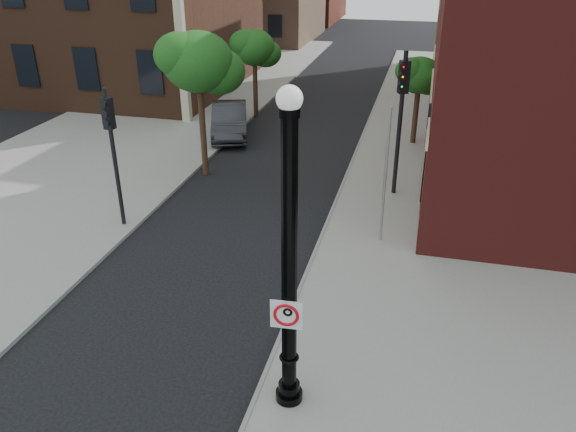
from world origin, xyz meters
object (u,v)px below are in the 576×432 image
(lamppost, at_px, (289,278))
(parked_car, at_px, (230,120))
(no_parking_sign, at_px, (286,315))
(traffic_signal_left, at_px, (111,137))
(traffic_signal_right, at_px, (402,102))

(lamppost, relative_size, parked_car, 1.42)
(no_parking_sign, relative_size, parked_car, 0.13)
(lamppost, xyz_separation_m, no_parking_sign, (-0.01, -0.17, -0.70))
(no_parking_sign, distance_m, parked_car, 17.86)
(traffic_signal_left, xyz_separation_m, traffic_signal_right, (8.45, 4.71, 0.43))
(traffic_signal_left, bearing_deg, lamppost, -36.18)
(lamppost, height_order, traffic_signal_left, lamppost)
(lamppost, bearing_deg, no_parking_sign, -93.26)
(no_parking_sign, relative_size, traffic_signal_left, 0.13)
(no_parking_sign, xyz_separation_m, parked_car, (-6.94, 16.38, -1.58))
(parked_car, height_order, traffic_signal_left, traffic_signal_left)
(no_parking_sign, xyz_separation_m, traffic_signal_right, (1.28, 11.17, 1.20))
(lamppost, distance_m, traffic_signal_right, 11.08)
(lamppost, relative_size, traffic_signal_right, 1.25)
(lamppost, bearing_deg, traffic_signal_left, 138.84)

